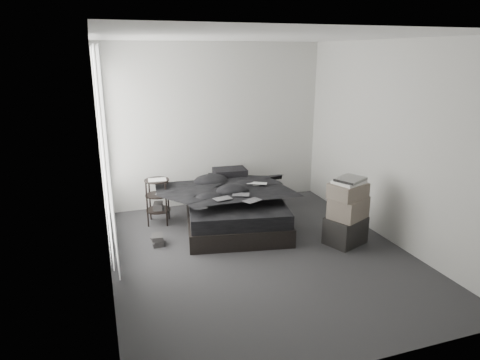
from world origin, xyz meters
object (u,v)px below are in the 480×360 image
object	(u,v)px
bed	(234,217)
side_stand	(158,202)
laptop	(257,180)
box_lower	(345,230)

from	to	relation	value
bed	side_stand	world-z (taller)	side_stand
bed	side_stand	size ratio (longest dim) A/B	2.72
laptop	box_lower	xyz separation A→B (m)	(0.86, -1.04, -0.48)
laptop	side_stand	distance (m)	1.48
bed	side_stand	xyz separation A→B (m)	(-1.04, 0.44, 0.21)
bed	laptop	xyz separation A→B (m)	(0.33, -0.02, 0.54)
laptop	side_stand	bearing A→B (deg)	-169.81
bed	laptop	size ratio (longest dim) A/B	6.24
side_stand	box_lower	world-z (taller)	side_stand
laptop	box_lower	size ratio (longest dim) A/B	0.59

